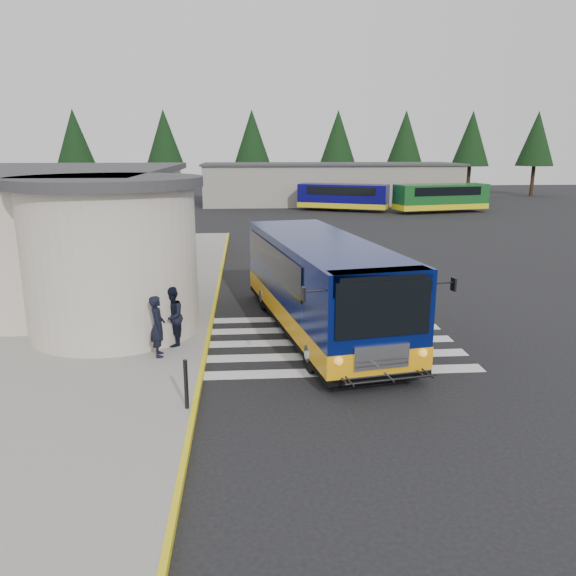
{
  "coord_description": "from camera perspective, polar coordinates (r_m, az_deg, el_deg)",
  "views": [
    {
      "loc": [
        -2.8,
        -16.97,
        5.81
      ],
      "look_at": [
        -1.58,
        -0.5,
        1.65
      ],
      "focal_mm": 35.0,
      "sensor_mm": 36.0,
      "label": 1
    }
  ],
  "objects": [
    {
      "name": "bollard",
      "position": [
        12.77,
        -10.32,
        -9.6
      ],
      "size": [
        0.09,
        0.09,
        1.15
      ],
      "primitive_type": "cylinder",
      "color": "black",
      "rests_on": "sidewalk"
    },
    {
      "name": "curb_strip",
      "position": [
        21.78,
        -7.37,
        -1.25
      ],
      "size": [
        0.12,
        34.0,
        0.16
      ],
      "primitive_type": "cube",
      "color": "yellow",
      "rests_on": "ground"
    },
    {
      "name": "far_bus_a",
      "position": [
        53.12,
        5.63,
        9.29
      ],
      "size": [
        8.53,
        5.32,
        2.14
      ],
      "rotation": [
        0.0,
        0.0,
        1.18
      ],
      "color": "#0A0754",
      "rests_on": "ground"
    },
    {
      "name": "sidewalk",
      "position": [
        22.61,
        -20.0,
        -1.44
      ],
      "size": [
        10.0,
        34.0,
        0.15
      ],
      "primitive_type": "cube",
      "color": "gray",
      "rests_on": "ground"
    },
    {
      "name": "pedestrian_a",
      "position": [
        15.92,
        -13.11,
        -3.8
      ],
      "size": [
        0.53,
        0.7,
        1.73
      ],
      "primitive_type": "imported",
      "rotation": [
        0.0,
        0.0,
        1.77
      ],
      "color": "black",
      "rests_on": "sidewalk"
    },
    {
      "name": "tree_line",
      "position": [
        67.59,
        3.61,
        14.92
      ],
      "size": [
        58.4,
        4.4,
        10.0
      ],
      "color": "black",
      "rests_on": "ground"
    },
    {
      "name": "far_bus_b",
      "position": [
        53.43,
        15.27,
        8.95
      ],
      "size": [
        8.89,
        4.14,
        2.21
      ],
      "rotation": [
        0.0,
        0.0,
        1.78
      ],
      "color": "#15521E",
      "rests_on": "ground"
    },
    {
      "name": "depot_building",
      "position": [
        59.74,
        4.32,
        10.54
      ],
      "size": [
        26.4,
        8.4,
        4.2
      ],
      "color": "gray",
      "rests_on": "ground"
    },
    {
      "name": "pedestrian_b",
      "position": [
        16.66,
        -11.76,
        -2.85
      ],
      "size": [
        0.69,
        0.88,
        1.76
      ],
      "primitive_type": "imported",
      "rotation": [
        0.0,
        0.0,
        -1.54
      ],
      "color": "black",
      "rests_on": "sidewalk"
    },
    {
      "name": "station_building",
      "position": [
        25.41,
        -22.77,
        5.69
      ],
      "size": [
        12.7,
        18.7,
        4.8
      ],
      "color": "#C0B4A2",
      "rests_on": "ground"
    },
    {
      "name": "transit_bus",
      "position": [
        17.95,
        3.33,
        -0.02
      ],
      "size": [
        4.95,
        10.91,
        2.99
      ],
      "rotation": [
        0.0,
        0.0,
        0.17
      ],
      "color": "#06104C",
      "rests_on": "ground"
    },
    {
      "name": "crosswalk",
      "position": [
        17.34,
        3.65,
        -5.47
      ],
      "size": [
        8.0,
        5.35,
        0.01
      ],
      "color": "silver",
      "rests_on": "ground"
    },
    {
      "name": "ground",
      "position": [
        18.16,
        4.88,
        -4.59
      ],
      "size": [
        140.0,
        140.0,
        0.0
      ],
      "primitive_type": "plane",
      "color": "black",
      "rests_on": "ground"
    }
  ]
}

